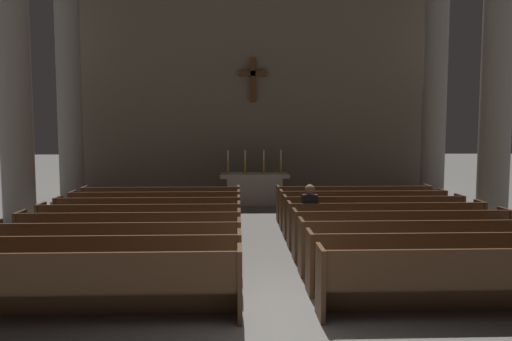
{
  "coord_description": "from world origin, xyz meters",
  "views": [
    {
      "loc": [
        -0.55,
        -6.22,
        2.47
      ],
      "look_at": [
        0.0,
        8.28,
        1.21
      ],
      "focal_mm": 34.65,
      "sensor_mm": 36.0,
      "label": 1
    }
  ],
  "objects_px": {
    "pew_left_row_6": "(149,217)",
    "pew_right_row_5": "(386,224)",
    "pew_right_row_8": "(353,203)",
    "column_left_second": "(15,88)",
    "candlestick_inner_right": "(264,166)",
    "pew_left_row_7": "(156,210)",
    "pew_right_row_4": "(401,234)",
    "column_left_third": "(70,98)",
    "lone_worshipper": "(309,214)",
    "pew_left_row_1": "(82,286)",
    "altar": "(254,188)",
    "pew_left_row_8": "(162,204)",
    "pew_right_row_2": "(443,261)",
    "candlestick_outer_right": "(281,166)",
    "pew_left_row_5": "(141,226)",
    "pew_right_row_6": "(373,216)",
    "candlestick_inner_left": "(245,166)",
    "pew_left_row_3": "(118,249)",
    "pew_right_row_3": "(419,246)",
    "column_right_third": "(434,99)",
    "pew_right_row_1": "(473,281)",
    "pew_left_row_4": "(131,236)",
    "column_right_second": "(496,89)",
    "pew_left_row_2": "(102,265)",
    "pew_right_row_7": "(362,209)",
    "candlestick_outer_left": "(228,166)"
  },
  "relations": [
    {
      "from": "column_left_third",
      "to": "pew_right_row_8",
      "type": "bearing_deg",
      "value": -19.03
    },
    {
      "from": "pew_left_row_3",
      "to": "column_left_second",
      "type": "distance_m",
      "value": 5.83
    },
    {
      "from": "pew_right_row_1",
      "to": "pew_left_row_3",
      "type": "bearing_deg",
      "value": 159.27
    },
    {
      "from": "pew_left_row_6",
      "to": "pew_right_row_5",
      "type": "xyz_separation_m",
      "value": [
        5.05,
        -0.96,
        0.0
      ]
    },
    {
      "from": "pew_right_row_8",
      "to": "column_left_second",
      "type": "bearing_deg",
      "value": -173.54
    },
    {
      "from": "pew_left_row_6",
      "to": "pew_left_row_7",
      "type": "bearing_deg",
      "value": 90.0
    },
    {
      "from": "pew_left_row_4",
      "to": "column_right_second",
      "type": "height_order",
      "value": "column_right_second"
    },
    {
      "from": "candlestick_inner_left",
      "to": "column_left_second",
      "type": "bearing_deg",
      "value": -144.79
    },
    {
      "from": "pew_right_row_8",
      "to": "altar",
      "type": "height_order",
      "value": "altar"
    },
    {
      "from": "pew_right_row_3",
      "to": "candlestick_inner_right",
      "type": "height_order",
      "value": "candlestick_inner_right"
    },
    {
      "from": "pew_left_row_5",
      "to": "pew_right_row_6",
      "type": "height_order",
      "value": "same"
    },
    {
      "from": "pew_left_row_6",
      "to": "pew_right_row_1",
      "type": "xyz_separation_m",
      "value": [
        5.05,
        -4.78,
        0.0
      ]
    },
    {
      "from": "column_right_second",
      "to": "column_right_third",
      "type": "bearing_deg",
      "value": 90.0
    },
    {
      "from": "pew_left_row_5",
      "to": "pew_right_row_6",
      "type": "relative_size",
      "value": 1.0
    },
    {
      "from": "pew_right_row_8",
      "to": "candlestick_inner_left",
      "type": "height_order",
      "value": "candlestick_inner_left"
    },
    {
      "from": "pew_left_row_6",
      "to": "pew_right_row_6",
      "type": "height_order",
      "value": "same"
    },
    {
      "from": "pew_right_row_4",
      "to": "column_left_second",
      "type": "height_order",
      "value": "column_left_second"
    },
    {
      "from": "pew_left_row_7",
      "to": "pew_left_row_1",
      "type": "bearing_deg",
      "value": -90.0
    },
    {
      "from": "pew_left_row_2",
      "to": "pew_right_row_7",
      "type": "xyz_separation_m",
      "value": [
        5.05,
        4.78,
        0.0
      ]
    },
    {
      "from": "pew_left_row_3",
      "to": "pew_right_row_5",
      "type": "height_order",
      "value": "same"
    },
    {
      "from": "pew_left_row_3",
      "to": "pew_right_row_7",
      "type": "bearing_deg",
      "value": 37.12
    },
    {
      "from": "pew_left_row_3",
      "to": "pew_left_row_7",
      "type": "bearing_deg",
      "value": 90.0
    },
    {
      "from": "pew_left_row_1",
      "to": "candlestick_outer_left",
      "type": "height_order",
      "value": "candlestick_outer_left"
    },
    {
      "from": "pew_right_row_3",
      "to": "pew_right_row_8",
      "type": "distance_m",
      "value": 4.78
    },
    {
      "from": "pew_right_row_8",
      "to": "candlestick_outer_right",
      "type": "distance_m",
      "value": 3.46
    },
    {
      "from": "pew_right_row_5",
      "to": "altar",
      "type": "relative_size",
      "value": 1.85
    },
    {
      "from": "pew_left_row_7",
      "to": "pew_right_row_2",
      "type": "distance_m",
      "value": 6.96
    },
    {
      "from": "pew_right_row_4",
      "to": "candlestick_outer_right",
      "type": "height_order",
      "value": "candlestick_outer_right"
    },
    {
      "from": "column_left_third",
      "to": "lone_worshipper",
      "type": "bearing_deg",
      "value": -40.31
    },
    {
      "from": "pew_left_row_5",
      "to": "column_right_second",
      "type": "height_order",
      "value": "column_right_second"
    },
    {
      "from": "pew_left_row_1",
      "to": "pew_left_row_8",
      "type": "relative_size",
      "value": 1.0
    },
    {
      "from": "candlestick_inner_right",
      "to": "pew_left_row_7",
      "type": "bearing_deg",
      "value": -126.04
    },
    {
      "from": "pew_right_row_5",
      "to": "column_left_second",
      "type": "xyz_separation_m",
      "value": [
        -8.31,
        1.93,
        2.93
      ]
    },
    {
      "from": "pew_left_row_5",
      "to": "pew_right_row_8",
      "type": "relative_size",
      "value": 1.0
    },
    {
      "from": "pew_left_row_8",
      "to": "pew_right_row_2",
      "type": "height_order",
      "value": "same"
    },
    {
      "from": "pew_right_row_4",
      "to": "pew_right_row_8",
      "type": "relative_size",
      "value": 1.0
    },
    {
      "from": "pew_left_row_6",
      "to": "pew_right_row_4",
      "type": "xyz_separation_m",
      "value": [
        5.05,
        -1.91,
        0.0
      ]
    },
    {
      "from": "pew_right_row_1",
      "to": "column_left_second",
      "type": "height_order",
      "value": "column_left_second"
    },
    {
      "from": "lone_worshipper",
      "to": "candlestick_outer_right",
      "type": "bearing_deg",
      "value": 90.81
    },
    {
      "from": "pew_left_row_2",
      "to": "pew_left_row_3",
      "type": "distance_m",
      "value": 0.96
    },
    {
      "from": "pew_left_row_7",
      "to": "column_right_third",
      "type": "bearing_deg",
      "value": 24.7
    },
    {
      "from": "column_right_third",
      "to": "pew_right_row_3",
      "type": "bearing_deg",
      "value": -113.06
    },
    {
      "from": "pew_right_row_6",
      "to": "column_left_third",
      "type": "relative_size",
      "value": 0.58
    },
    {
      "from": "pew_right_row_3",
      "to": "pew_right_row_5",
      "type": "height_order",
      "value": "same"
    },
    {
      "from": "pew_right_row_5",
      "to": "candlestick_inner_right",
      "type": "distance_m",
      "value": 6.26
    },
    {
      "from": "pew_right_row_8",
      "to": "column_left_third",
      "type": "relative_size",
      "value": 0.58
    },
    {
      "from": "candlestick_inner_left",
      "to": "lone_worshipper",
      "type": "xyz_separation_m",
      "value": [
        1.23,
        -5.76,
        -0.56
      ]
    },
    {
      "from": "column_left_second",
      "to": "candlestick_outer_right",
      "type": "relative_size",
      "value": 9.33
    },
    {
      "from": "candlestick_outer_right",
      "to": "pew_left_row_5",
      "type": "bearing_deg",
      "value": -120.22
    },
    {
      "from": "pew_left_row_1",
      "to": "candlestick_inner_left",
      "type": "height_order",
      "value": "candlestick_inner_left"
    }
  ]
}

